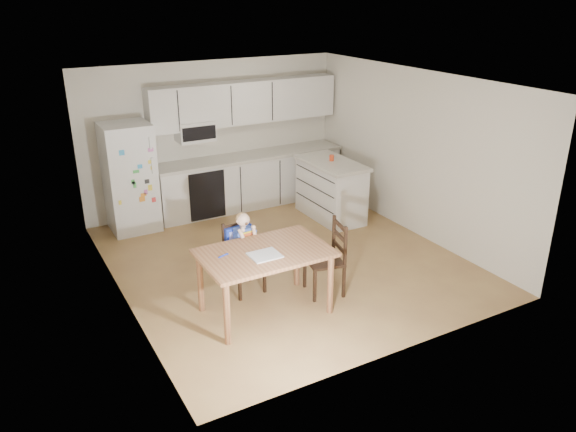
% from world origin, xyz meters
% --- Properties ---
extents(room, '(4.52, 5.01, 2.51)m').
position_xyz_m(room, '(0.00, 0.48, 1.25)').
color(room, olive).
rests_on(room, ground).
extents(refrigerator, '(0.72, 0.70, 1.70)m').
position_xyz_m(refrigerator, '(-1.55, 2.15, 0.85)').
color(refrigerator, silver).
rests_on(refrigerator, ground).
extents(kitchen_run, '(3.37, 0.62, 2.15)m').
position_xyz_m(kitchen_run, '(0.50, 2.24, 0.88)').
color(kitchen_run, silver).
rests_on(kitchen_run, ground).
extents(kitchen_island, '(0.69, 1.31, 0.97)m').
position_xyz_m(kitchen_island, '(1.44, 1.03, 0.49)').
color(kitchen_island, silver).
rests_on(kitchen_island, ground).
extents(red_cup, '(0.08, 0.08, 0.10)m').
position_xyz_m(red_cup, '(1.46, 1.06, 1.02)').
color(red_cup, red).
rests_on(red_cup, kitchen_island).
extents(dining_table, '(1.47, 0.95, 0.79)m').
position_xyz_m(dining_table, '(-0.86, -1.10, 0.68)').
color(dining_table, brown).
rests_on(dining_table, ground).
extents(napkin, '(0.34, 0.29, 0.01)m').
position_xyz_m(napkin, '(-0.91, -1.21, 0.80)').
color(napkin, '#BBBBC1').
rests_on(napkin, dining_table).
extents(toddler_spoon, '(0.12, 0.06, 0.02)m').
position_xyz_m(toddler_spoon, '(-1.33, -1.00, 0.80)').
color(toddler_spoon, '#1D34B0').
rests_on(toddler_spoon, dining_table).
extents(chair_booster, '(0.44, 0.44, 1.06)m').
position_xyz_m(chair_booster, '(-0.86, -0.49, 0.64)').
color(chair_booster, black).
rests_on(chair_booster, ground).
extents(chair_side, '(0.50, 0.50, 0.95)m').
position_xyz_m(chair_side, '(0.08, -1.07, 0.54)').
color(chair_side, black).
rests_on(chair_side, ground).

